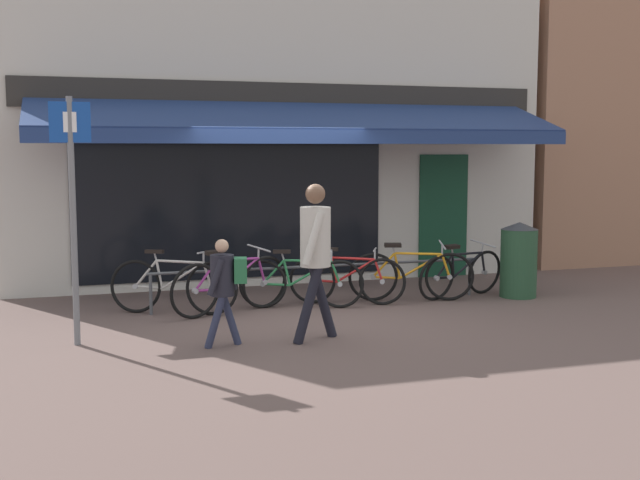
{
  "coord_description": "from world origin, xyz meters",
  "views": [
    {
      "loc": [
        -2.95,
        -9.8,
        2.19
      ],
      "look_at": [
        0.14,
        -0.24,
        1.05
      ],
      "focal_mm": 45.0,
      "sensor_mm": 36.0,
      "label": 1
    }
  ],
  "objects_px": {
    "bicycle_red": "(347,279)",
    "bicycle_black": "(461,273)",
    "bicycle_silver": "(173,285)",
    "litter_bin": "(519,259)",
    "parking_sign": "(72,196)",
    "pedestrian_adult": "(315,245)",
    "pedestrian_child": "(225,280)",
    "bicycle_purple": "(231,284)",
    "bicycle_orange": "(411,275)",
    "bicycle_green": "(301,282)"
  },
  "relations": [
    {
      "from": "bicycle_black",
      "to": "bicycle_green",
      "type": "bearing_deg",
      "value": 163.45
    },
    {
      "from": "bicycle_purple",
      "to": "bicycle_orange",
      "type": "distance_m",
      "value": 2.66
    },
    {
      "from": "bicycle_red",
      "to": "bicycle_orange",
      "type": "height_order",
      "value": "bicycle_orange"
    },
    {
      "from": "bicycle_black",
      "to": "parking_sign",
      "type": "relative_size",
      "value": 0.59
    },
    {
      "from": "pedestrian_child",
      "to": "litter_bin",
      "type": "height_order",
      "value": "pedestrian_child"
    },
    {
      "from": "litter_bin",
      "to": "bicycle_green",
      "type": "bearing_deg",
      "value": 176.74
    },
    {
      "from": "bicycle_red",
      "to": "pedestrian_child",
      "type": "relative_size",
      "value": 1.26
    },
    {
      "from": "bicycle_orange",
      "to": "bicycle_black",
      "type": "bearing_deg",
      "value": 20.54
    },
    {
      "from": "parking_sign",
      "to": "pedestrian_adult",
      "type": "bearing_deg",
      "value": -12.87
    },
    {
      "from": "pedestrian_child",
      "to": "bicycle_purple",
      "type": "bearing_deg",
      "value": -91.48
    },
    {
      "from": "bicycle_red",
      "to": "litter_bin",
      "type": "bearing_deg",
      "value": 19.54
    },
    {
      "from": "pedestrian_child",
      "to": "pedestrian_adult",
      "type": "bearing_deg",
      "value": -169.76
    },
    {
      "from": "bicycle_red",
      "to": "pedestrian_adult",
      "type": "bearing_deg",
      "value": -94.32
    },
    {
      "from": "bicycle_green",
      "to": "bicycle_red",
      "type": "xyz_separation_m",
      "value": [
        0.7,
        0.06,
        -0.0
      ]
    },
    {
      "from": "bicycle_silver",
      "to": "bicycle_red",
      "type": "bearing_deg",
      "value": 24.53
    },
    {
      "from": "parking_sign",
      "to": "bicycle_silver",
      "type": "bearing_deg",
      "value": 47.98
    },
    {
      "from": "bicycle_silver",
      "to": "litter_bin",
      "type": "height_order",
      "value": "litter_bin"
    },
    {
      "from": "bicycle_purple",
      "to": "bicycle_green",
      "type": "xyz_separation_m",
      "value": [
        1.01,
        0.09,
        -0.03
      ]
    },
    {
      "from": "bicycle_silver",
      "to": "bicycle_purple",
      "type": "bearing_deg",
      "value": 8.92
    },
    {
      "from": "bicycle_purple",
      "to": "parking_sign",
      "type": "relative_size",
      "value": 0.63
    },
    {
      "from": "bicycle_green",
      "to": "bicycle_black",
      "type": "relative_size",
      "value": 1.03
    },
    {
      "from": "litter_bin",
      "to": "bicycle_silver",
      "type": "bearing_deg",
      "value": 176.26
    },
    {
      "from": "bicycle_red",
      "to": "parking_sign",
      "type": "distance_m",
      "value": 4.14
    },
    {
      "from": "litter_bin",
      "to": "bicycle_purple",
      "type": "bearing_deg",
      "value": 178.7
    },
    {
      "from": "bicycle_silver",
      "to": "bicycle_green",
      "type": "relative_size",
      "value": 0.97
    },
    {
      "from": "bicycle_green",
      "to": "parking_sign",
      "type": "height_order",
      "value": "parking_sign"
    },
    {
      "from": "bicycle_red",
      "to": "pedestrian_adult",
      "type": "xyz_separation_m",
      "value": [
        -1.07,
        -1.92,
        0.75
      ]
    },
    {
      "from": "bicycle_red",
      "to": "litter_bin",
      "type": "height_order",
      "value": "litter_bin"
    },
    {
      "from": "pedestrian_child",
      "to": "parking_sign",
      "type": "xyz_separation_m",
      "value": [
        -1.58,
        0.57,
        0.92
      ]
    },
    {
      "from": "bicycle_green",
      "to": "bicycle_orange",
      "type": "height_order",
      "value": "bicycle_orange"
    },
    {
      "from": "bicycle_red",
      "to": "bicycle_black",
      "type": "bearing_deg",
      "value": 23.86
    },
    {
      "from": "bicycle_silver",
      "to": "bicycle_orange",
      "type": "relative_size",
      "value": 0.92
    },
    {
      "from": "bicycle_purple",
      "to": "litter_bin",
      "type": "distance_m",
      "value": 4.33
    },
    {
      "from": "bicycle_purple",
      "to": "pedestrian_child",
      "type": "relative_size",
      "value": 1.44
    },
    {
      "from": "bicycle_silver",
      "to": "parking_sign",
      "type": "bearing_deg",
      "value": -105.55
    },
    {
      "from": "pedestrian_child",
      "to": "bicycle_orange",
      "type": "bearing_deg",
      "value": -137.7
    },
    {
      "from": "bicycle_orange",
      "to": "parking_sign",
      "type": "relative_size",
      "value": 0.65
    },
    {
      "from": "bicycle_purple",
      "to": "bicycle_black",
      "type": "xyz_separation_m",
      "value": [
        3.49,
        0.12,
        -0.03
      ]
    },
    {
      "from": "bicycle_silver",
      "to": "parking_sign",
      "type": "height_order",
      "value": "parking_sign"
    },
    {
      "from": "bicycle_green",
      "to": "bicycle_black",
      "type": "xyz_separation_m",
      "value": [
        2.48,
        0.03,
        -0.0
      ]
    },
    {
      "from": "litter_bin",
      "to": "pedestrian_adult",
      "type": "bearing_deg",
      "value": -155.71
    },
    {
      "from": "bicycle_black",
      "to": "pedestrian_adult",
      "type": "relative_size",
      "value": 0.9
    },
    {
      "from": "bicycle_green",
      "to": "bicycle_red",
      "type": "height_order",
      "value": "bicycle_green"
    },
    {
      "from": "bicycle_purple",
      "to": "bicycle_green",
      "type": "relative_size",
      "value": 1.04
    },
    {
      "from": "bicycle_silver",
      "to": "litter_bin",
      "type": "bearing_deg",
      "value": 22.73
    },
    {
      "from": "parking_sign",
      "to": "bicycle_black",
      "type": "bearing_deg",
      "value": 13.18
    },
    {
      "from": "bicycle_purple",
      "to": "bicycle_black",
      "type": "bearing_deg",
      "value": -20.09
    },
    {
      "from": "pedestrian_adult",
      "to": "pedestrian_child",
      "type": "distance_m",
      "value": 1.1
    },
    {
      "from": "bicycle_green",
      "to": "bicycle_red",
      "type": "distance_m",
      "value": 0.7
    },
    {
      "from": "parking_sign",
      "to": "bicycle_purple",
      "type": "bearing_deg",
      "value": 30.36
    }
  ]
}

